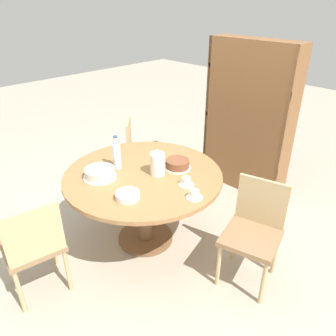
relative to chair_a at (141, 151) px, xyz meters
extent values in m
plane|color=#B2A893|center=(0.78, -0.64, -0.47)|extent=(14.00, 14.00, 0.00)
cylinder|color=brown|center=(0.78, -0.64, -0.46)|extent=(0.53, 0.53, 0.03)
cylinder|color=brown|center=(0.78, -0.64, -0.11)|extent=(0.14, 0.14, 0.67)
cylinder|color=#9E7042|center=(0.78, -0.64, 0.24)|extent=(1.39, 1.39, 0.04)
cylinder|color=tan|center=(0.29, 0.05, -0.27)|extent=(0.03, 0.03, 0.42)
cylinder|color=tan|center=(0.03, 0.30, -0.27)|extent=(0.03, 0.03, 0.42)
cylinder|color=tan|center=(0.05, -0.21, -0.27)|extent=(0.03, 0.03, 0.42)
cylinder|color=tan|center=(-0.21, 0.03, -0.27)|extent=(0.03, 0.03, 0.42)
cube|color=#93704C|center=(0.04, 0.04, -0.04)|extent=(0.59, 0.59, 0.04)
cube|color=tan|center=(-0.09, -0.10, 0.19)|extent=(0.31, 0.29, 0.40)
cylinder|color=tan|center=(0.47, -1.42, -0.27)|extent=(0.03, 0.03, 0.42)
cylinder|color=tan|center=(0.41, -1.78, -0.27)|extent=(0.03, 0.03, 0.42)
cylinder|color=tan|center=(0.82, -1.48, -0.27)|extent=(0.03, 0.03, 0.42)
cylinder|color=tan|center=(0.77, -1.84, -0.27)|extent=(0.03, 0.03, 0.42)
cube|color=#93704C|center=(0.62, -1.63, -0.04)|extent=(0.48, 0.48, 0.04)
cube|color=tan|center=(0.81, -1.66, 0.19)|extent=(0.09, 0.40, 0.40)
cylinder|color=tan|center=(1.62, -0.60, -0.27)|extent=(0.03, 0.03, 0.42)
cylinder|color=tan|center=(1.97, -0.51, -0.27)|extent=(0.03, 0.03, 0.42)
cylinder|color=tan|center=(1.53, -0.25, -0.27)|extent=(0.03, 0.03, 0.42)
cylinder|color=tan|center=(1.88, -0.16, -0.27)|extent=(0.03, 0.03, 0.42)
cube|color=#93704C|center=(1.75, -0.38, -0.04)|extent=(0.51, 0.51, 0.04)
cube|color=tan|center=(1.70, -0.19, 0.19)|extent=(0.39, 0.13, 0.40)
cube|color=brown|center=(1.33, 0.91, 0.39)|extent=(0.04, 0.28, 1.72)
cube|color=brown|center=(0.34, 0.91, 0.39)|extent=(0.04, 0.28, 1.72)
cube|color=brown|center=(0.83, 0.78, 0.39)|extent=(1.03, 0.02, 1.72)
cube|color=brown|center=(0.83, 0.91, -0.45)|extent=(0.96, 0.27, 0.04)
cube|color=brown|center=(0.83, 0.91, -0.13)|extent=(0.96, 0.27, 0.04)
cube|color=brown|center=(0.83, 0.91, 0.22)|extent=(0.96, 0.27, 0.04)
cube|color=brown|center=(0.83, 0.91, 0.56)|extent=(0.96, 0.27, 0.04)
cube|color=brown|center=(0.83, 0.91, 0.90)|extent=(0.96, 0.27, 0.04)
cube|color=brown|center=(0.83, 0.91, 1.23)|extent=(0.96, 0.27, 0.04)
cube|color=teal|center=(1.11, 0.89, -0.30)|extent=(0.41, 0.21, 0.28)
cube|color=#703384|center=(0.56, 0.89, -0.32)|extent=(0.41, 0.21, 0.23)
cube|color=#B72D28|center=(1.12, 0.89, 0.02)|extent=(0.39, 0.21, 0.26)
cube|color=#28703D|center=(0.55, 0.89, 0.00)|extent=(0.39, 0.21, 0.21)
cube|color=#234793|center=(1.11, 0.89, 0.35)|extent=(0.40, 0.21, 0.24)
cube|color=#B72D28|center=(0.56, 0.89, 0.36)|extent=(0.40, 0.21, 0.24)
cube|color=orange|center=(1.09, 0.89, 0.69)|extent=(0.44, 0.21, 0.23)
cube|color=beige|center=(0.57, 0.89, 0.68)|extent=(0.44, 0.21, 0.20)
cube|color=#234793|center=(1.13, 0.89, 1.05)|extent=(0.36, 0.21, 0.25)
cube|color=beige|center=(0.53, 0.89, 1.04)|extent=(0.36, 0.21, 0.23)
cylinder|color=white|center=(0.88, -0.56, 0.36)|extent=(0.13, 0.13, 0.20)
cone|color=white|center=(0.88, -0.56, 0.47)|extent=(0.12, 0.12, 0.02)
sphere|color=white|center=(0.88, -0.56, 0.49)|extent=(0.02, 0.02, 0.02)
cylinder|color=silver|center=(0.54, -0.73, 0.38)|extent=(0.07, 0.07, 0.23)
cylinder|color=silver|center=(0.54, -0.73, 0.53)|extent=(0.03, 0.03, 0.07)
cylinder|color=#2D5184|center=(0.54, -0.73, 0.56)|extent=(0.04, 0.04, 0.01)
cylinder|color=white|center=(0.58, -0.95, 0.27)|extent=(0.28, 0.28, 0.01)
cylinder|color=silver|center=(0.58, -0.95, 0.31)|extent=(0.25, 0.25, 0.07)
cylinder|color=white|center=(0.93, -0.36, 0.27)|extent=(0.24, 0.24, 0.01)
cylinder|color=brown|center=(0.93, -0.36, 0.31)|extent=(0.21, 0.21, 0.07)
cylinder|color=white|center=(1.35, -0.61, 0.26)|extent=(0.13, 0.13, 0.01)
cylinder|color=white|center=(1.35, -0.61, 0.30)|extent=(0.07, 0.07, 0.06)
cylinder|color=white|center=(1.18, -0.52, 0.26)|extent=(0.13, 0.13, 0.01)
cylinder|color=white|center=(1.18, -0.52, 0.30)|extent=(0.07, 0.07, 0.06)
cylinder|color=white|center=(0.99, -0.98, 0.27)|extent=(0.19, 0.19, 0.01)
cylinder|color=white|center=(0.99, -0.98, 0.28)|extent=(0.19, 0.19, 0.01)
cylinder|color=white|center=(0.99, -0.98, 0.29)|extent=(0.19, 0.19, 0.01)
cylinder|color=white|center=(0.99, -0.98, 0.30)|extent=(0.19, 0.19, 0.01)
cylinder|color=white|center=(0.99, -0.98, 0.31)|extent=(0.19, 0.19, 0.01)
camera|label=1|loc=(2.71, -2.25, 1.66)|focal=35.00mm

